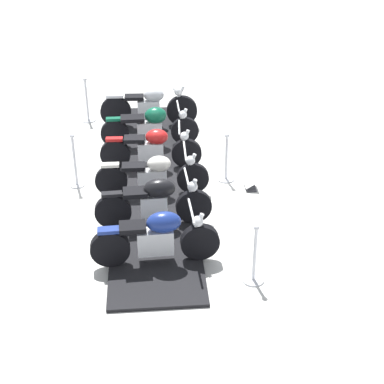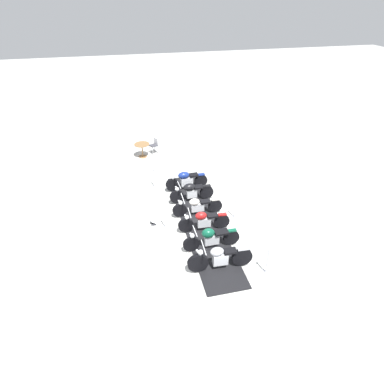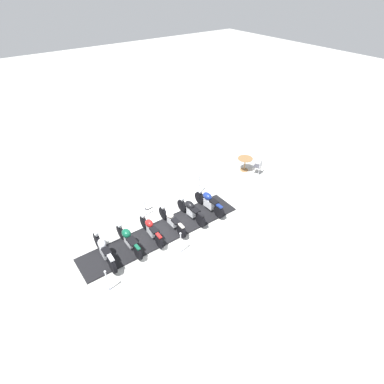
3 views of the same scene
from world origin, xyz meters
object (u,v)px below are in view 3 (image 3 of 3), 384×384
stanchion_right_mid (145,211)px  cafe_table (245,161)px  motorcycle_cream (171,220)px  motorcycle_chrome (104,250)px  motorcycle_black (191,210)px  motorcycle_maroon (151,229)px  stanchion_left_mid (181,246)px  cafe_chair_near_table (259,166)px  stanchion_right_front (199,188)px  motorcycle_navy (209,202)px  motorcycle_forest (128,239)px  stanchion_left_rear (108,284)px  info_placard (148,207)px

stanchion_right_mid → cafe_table: bearing=1.8°
motorcycle_cream → motorcycle_chrome: size_ratio=0.94×
motorcycle_black → motorcycle_maroon: (-2.15, 0.00, -0.04)m
stanchion_left_mid → motorcycle_maroon: bearing=109.3°
cafe_table → cafe_chair_near_table: size_ratio=0.96×
stanchion_right_front → stanchion_left_mid: bearing=-137.5°
motorcycle_maroon → cafe_table: size_ratio=2.42×
motorcycle_navy → stanchion_right_mid: stanchion_right_mid is taller
motorcycle_chrome → stanchion_left_mid: stanchion_left_mid is taller
stanchion_right_front → cafe_table: bearing=3.6°
motorcycle_navy → motorcycle_maroon: motorcycle_navy is taller
motorcycle_chrome → cafe_chair_near_table: (9.76, 0.92, 0.00)m
motorcycle_chrome → stanchion_right_front: size_ratio=2.24×
stanchion_left_mid → cafe_table: 7.44m
motorcycle_black → motorcycle_forest: 3.23m
stanchion_right_front → cafe_chair_near_table: (3.84, -0.52, 0.22)m
motorcycle_navy → motorcycle_forest: 4.30m
motorcycle_forest → stanchion_left_rear: (-1.61, -1.52, -0.19)m
stanchion_left_mid → info_placard: size_ratio=3.24×
motorcycle_navy → stanchion_left_rear: size_ratio=1.87×
stanchion_right_front → stanchion_left_mid: (-3.23, -2.96, 0.09)m
stanchion_left_rear → motorcycle_chrome: bearing=70.4°
stanchion_left_mid → stanchion_right_front: bearing=42.5°
stanchion_right_mid → info_placard: stanchion_right_mid is taller
stanchion_left_mid → cafe_table: size_ratio=1.30×
motorcycle_forest → stanchion_left_mid: size_ratio=1.93×
motorcycle_chrome → cafe_chair_near_table: motorcycle_chrome is taller
motorcycle_chrome → stanchion_right_mid: bearing=-59.3°
motorcycle_navy → motorcycle_chrome: motorcycle_chrome is taller
motorcycle_forest → info_placard: 2.79m
info_placard → motorcycle_cream: bearing=-85.5°
motorcycle_chrome → stanchion_left_mid: size_ratio=2.04×
motorcycle_chrome → cafe_table: size_ratio=2.65×
stanchion_right_mid → info_placard: 0.63m
motorcycle_forest → stanchion_left_rear: bearing=132.8°
stanchion_left_mid → cafe_table: bearing=25.3°
motorcycle_forest → cafe_table: motorcycle_forest is taller
motorcycle_cream → cafe_table: 6.40m
cafe_chair_near_table → motorcycle_forest: bearing=71.0°
motorcycle_black → motorcycle_forest: bearing=87.7°
motorcycle_navy → motorcycle_maroon: 3.22m
motorcycle_black → motorcycle_forest: motorcycle_black is taller
motorcycle_chrome → stanchion_left_rear: bearing=162.8°
motorcycle_black → stanchion_right_front: bearing=-50.4°
stanchion_right_mid → stanchion_right_front: 3.22m
cafe_table → cafe_chair_near_table: (0.35, -0.74, -0.06)m
stanchion_left_rear → cafe_table: 10.44m
motorcycle_cream → stanchion_left_mid: (-0.54, -1.52, -0.08)m
motorcycle_forest → stanchion_right_mid: (1.62, 1.44, -0.23)m
motorcycle_maroon → stanchion_left_rear: bearing=122.5°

